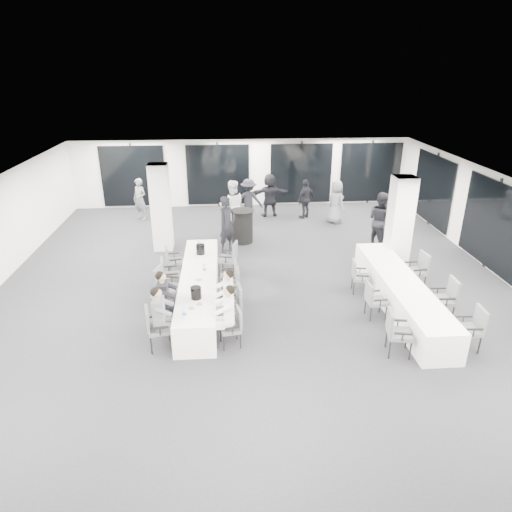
{
  "coord_description": "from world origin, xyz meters",
  "views": [
    {
      "loc": [
        -0.78,
        -11.01,
        5.64
      ],
      "look_at": [
        0.0,
        -0.2,
        1.06
      ],
      "focal_mm": 32.0,
      "sensor_mm": 36.0,
      "label": 1
    }
  ],
  "objects_px": {
    "chair_main_left_mid": "(165,284)",
    "standing_guest_c": "(249,198)",
    "banquet_table_main": "(199,288)",
    "standing_guest_h": "(381,216)",
    "chair_side_right_near": "(472,326)",
    "chair_main_right_near": "(234,325)",
    "chair_main_right_fourth": "(231,274)",
    "chair_side_left_mid": "(374,298)",
    "standing_guest_a": "(227,221)",
    "chair_main_left_fourth": "(168,273)",
    "ice_bucket_far": "(200,249)",
    "standing_guest_b": "(232,203)",
    "chair_side_left_far": "(358,274)",
    "standing_guest_d": "(306,196)",
    "ice_bucket_near": "(196,293)",
    "chair_side_left_near": "(396,330)",
    "standing_guest_f": "(270,192)",
    "chair_side_right_far": "(418,268)",
    "chair_main_right_mid": "(232,286)",
    "standing_guest_e": "(336,199)",
    "chair_main_left_near": "(155,326)",
    "cocktail_table": "(242,226)",
    "chair_main_right_second": "(233,303)",
    "banquet_table_side": "(400,294)",
    "chair_main_left_far": "(172,259)",
    "chair_side_right_mid": "(446,296)",
    "chair_main_right_far": "(231,256)",
    "standing_guest_g": "(140,197)"
  },
  "relations": [
    {
      "from": "chair_side_right_mid",
      "to": "chair_main_right_near",
      "type": "bearing_deg",
      "value": 101.06
    },
    {
      "from": "banquet_table_main",
      "to": "chair_main_right_near",
      "type": "xyz_separation_m",
      "value": [
        0.82,
        -2.01,
        0.12
      ]
    },
    {
      "from": "chair_main_left_fourth",
      "to": "standing_guest_f",
      "type": "xyz_separation_m",
      "value": [
        3.33,
        6.42,
        0.42
      ]
    },
    {
      "from": "chair_main_right_fourth",
      "to": "chair_side_left_mid",
      "type": "height_order",
      "value": "chair_side_left_mid"
    },
    {
      "from": "chair_main_right_fourth",
      "to": "standing_guest_h",
      "type": "height_order",
      "value": "standing_guest_h"
    },
    {
      "from": "cocktail_table",
      "to": "chair_side_left_far",
      "type": "bearing_deg",
      "value": -53.78
    },
    {
      "from": "standing_guest_a",
      "to": "chair_main_left_far",
      "type": "bearing_deg",
      "value": -178.13
    },
    {
      "from": "banquet_table_side",
      "to": "chair_main_right_fourth",
      "type": "xyz_separation_m",
      "value": [
        -4.17,
        1.17,
        0.12
      ]
    },
    {
      "from": "chair_main_right_fourth",
      "to": "standing_guest_b",
      "type": "xyz_separation_m",
      "value": [
        0.15,
        4.88,
        0.56
      ]
    },
    {
      "from": "banquet_table_main",
      "to": "chair_main_right_far",
      "type": "height_order",
      "value": "chair_main_right_far"
    },
    {
      "from": "chair_side_right_far",
      "to": "chair_side_left_mid",
      "type": "bearing_deg",
      "value": 124.96
    },
    {
      "from": "standing_guest_a",
      "to": "standing_guest_d",
      "type": "relative_size",
      "value": 1.18
    },
    {
      "from": "cocktail_table",
      "to": "ice_bucket_far",
      "type": "distance_m",
      "value": 3.09
    },
    {
      "from": "cocktail_table",
      "to": "chair_main_right_second",
      "type": "relative_size",
      "value": 1.1
    },
    {
      "from": "chair_main_left_fourth",
      "to": "standing_guest_h",
      "type": "height_order",
      "value": "standing_guest_h"
    },
    {
      "from": "chair_main_left_far",
      "to": "chair_side_right_mid",
      "type": "xyz_separation_m",
      "value": [
        6.67,
        -2.87,
        0.07
      ]
    },
    {
      "from": "chair_side_left_near",
      "to": "chair_side_left_mid",
      "type": "distance_m",
      "value": 1.49
    },
    {
      "from": "banquet_table_main",
      "to": "standing_guest_d",
      "type": "height_order",
      "value": "standing_guest_d"
    },
    {
      "from": "chair_main_right_near",
      "to": "standing_guest_d",
      "type": "xyz_separation_m",
      "value": [
        3.05,
        8.66,
        0.38
      ]
    },
    {
      "from": "standing_guest_d",
      "to": "chair_side_right_far",
      "type": "bearing_deg",
      "value": 67.48
    },
    {
      "from": "chair_main_right_mid",
      "to": "standing_guest_e",
      "type": "xyz_separation_m",
      "value": [
        4.08,
        6.3,
        0.35
      ]
    },
    {
      "from": "chair_side_right_near",
      "to": "chair_main_right_near",
      "type": "bearing_deg",
      "value": 88.33
    },
    {
      "from": "chair_side_left_far",
      "to": "ice_bucket_far",
      "type": "height_order",
      "value": "ice_bucket_far"
    },
    {
      "from": "chair_main_left_fourth",
      "to": "ice_bucket_far",
      "type": "distance_m",
      "value": 1.2
    },
    {
      "from": "chair_main_right_fourth",
      "to": "chair_side_right_near",
      "type": "xyz_separation_m",
      "value": [
        5.01,
        -3.03,
        0.06
      ]
    },
    {
      "from": "chair_main_left_mid",
      "to": "standing_guest_c",
      "type": "height_order",
      "value": "standing_guest_c"
    },
    {
      "from": "chair_main_left_fourth",
      "to": "standing_guest_f",
      "type": "distance_m",
      "value": 7.24
    },
    {
      "from": "chair_main_right_mid",
      "to": "chair_side_right_far",
      "type": "height_order",
      "value": "chair_side_right_far"
    },
    {
      "from": "chair_main_left_near",
      "to": "chair_side_left_mid",
      "type": "distance_m",
      "value": 5.09
    },
    {
      "from": "banquet_table_main",
      "to": "standing_guest_h",
      "type": "height_order",
      "value": "standing_guest_h"
    },
    {
      "from": "standing_guest_c",
      "to": "chair_side_left_far",
      "type": "bearing_deg",
      "value": 120.4
    },
    {
      "from": "chair_main_right_fourth",
      "to": "standing_guest_a",
      "type": "height_order",
      "value": "standing_guest_a"
    },
    {
      "from": "chair_side_right_near",
      "to": "ice_bucket_near",
      "type": "bearing_deg",
      "value": 81.68
    },
    {
      "from": "chair_main_right_fourth",
      "to": "chair_main_left_fourth",
      "type": "bearing_deg",
      "value": 85.13
    },
    {
      "from": "banquet_table_main",
      "to": "standing_guest_a",
      "type": "bearing_deg",
      "value": 77.19
    },
    {
      "from": "standing_guest_g",
      "to": "ice_bucket_far",
      "type": "height_order",
      "value": "standing_guest_g"
    },
    {
      "from": "chair_main_left_near",
      "to": "chair_main_right_mid",
      "type": "relative_size",
      "value": 0.96
    },
    {
      "from": "ice_bucket_near",
      "to": "standing_guest_h",
      "type": "bearing_deg",
      "value": 38.88
    },
    {
      "from": "chair_main_right_second",
      "to": "chair_main_right_mid",
      "type": "height_order",
      "value": "chair_main_right_second"
    },
    {
      "from": "chair_side_right_near",
      "to": "standing_guest_b",
      "type": "xyz_separation_m",
      "value": [
        -4.86,
        7.91,
        0.5
      ]
    },
    {
      "from": "chair_side_left_near",
      "to": "standing_guest_a",
      "type": "relative_size",
      "value": 0.48
    },
    {
      "from": "chair_main_right_mid",
      "to": "standing_guest_b",
      "type": "height_order",
      "value": "standing_guest_b"
    },
    {
      "from": "chair_main_left_near",
      "to": "chair_main_right_mid",
      "type": "bearing_deg",
      "value": 123.99
    },
    {
      "from": "standing_guest_b",
      "to": "chair_main_left_fourth",
      "type": "bearing_deg",
      "value": 64.81
    },
    {
      "from": "chair_main_left_fourth",
      "to": "chair_side_left_near",
      "type": "distance_m",
      "value": 5.92
    },
    {
      "from": "banquet_table_main",
      "to": "standing_guest_d",
      "type": "relative_size",
      "value": 2.86
    },
    {
      "from": "chair_side_right_mid",
      "to": "chair_main_right_fourth",
      "type": "bearing_deg",
      "value": 73.1
    },
    {
      "from": "chair_main_right_near",
      "to": "standing_guest_a",
      "type": "relative_size",
      "value": 0.42
    },
    {
      "from": "standing_guest_d",
      "to": "standing_guest_h",
      "type": "height_order",
      "value": "standing_guest_h"
    },
    {
      "from": "chair_main_left_fourth",
      "to": "chair_side_right_far",
      "type": "distance_m",
      "value": 6.68
    }
  ]
}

